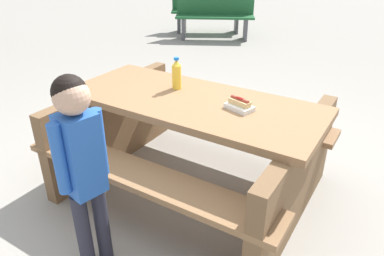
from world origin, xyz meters
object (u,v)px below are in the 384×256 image
(child_in_coat, at_px, (81,155))
(park_bench_near, at_px, (208,10))
(park_bench_mid, at_px, (215,15))
(picnic_table, at_px, (192,138))
(soda_bottle, at_px, (177,74))
(hotdog_tray, at_px, (240,105))

(child_in_coat, relative_size, park_bench_near, 0.76)
(child_in_coat, xyz_separation_m, park_bench_mid, (-1.18, 5.66, -0.30))
(picnic_table, xyz_separation_m, soda_bottle, (-0.18, 0.15, 0.41))
(hotdog_tray, bearing_deg, picnic_table, 172.46)
(soda_bottle, bearing_deg, park_bench_near, 107.05)
(child_in_coat, distance_m, park_bench_mid, 5.78)
(hotdog_tray, height_order, park_bench_mid, park_bench_mid)
(picnic_table, height_order, soda_bottle, soda_bottle)
(park_bench_mid, bearing_deg, picnic_table, -73.34)
(picnic_table, bearing_deg, park_bench_near, 108.38)
(hotdog_tray, xyz_separation_m, park_bench_mid, (-1.77, 4.80, -0.33))
(child_in_coat, bearing_deg, park_bench_mid, 101.74)
(park_bench_mid, bearing_deg, hotdog_tray, -69.75)
(picnic_table, bearing_deg, soda_bottle, 140.40)
(soda_bottle, relative_size, child_in_coat, 0.20)
(picnic_table, distance_m, child_in_coat, 0.98)
(soda_bottle, distance_m, park_bench_near, 5.38)
(soda_bottle, bearing_deg, hotdog_tray, -20.25)
(child_in_coat, distance_m, park_bench_near, 6.36)
(picnic_table, relative_size, soda_bottle, 8.60)
(picnic_table, distance_m, park_bench_mid, 4.96)
(park_bench_near, xyz_separation_m, park_bench_mid, (0.33, -0.52, 0.00))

